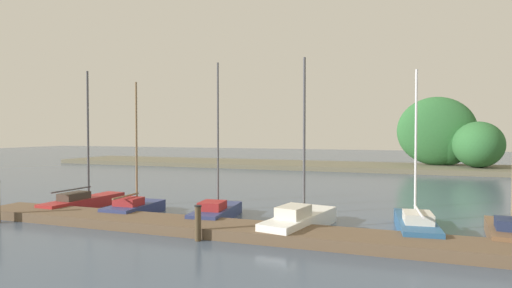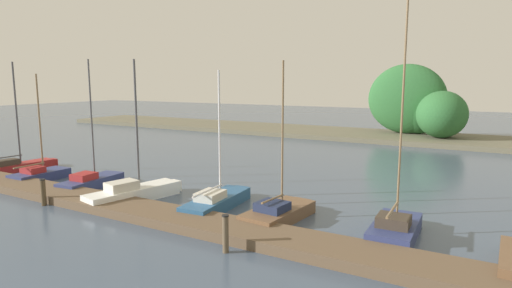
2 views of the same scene
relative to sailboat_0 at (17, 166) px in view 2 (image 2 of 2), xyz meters
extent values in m
cube|color=brown|center=(11.97, -2.23, -0.17)|extent=(28.72, 1.80, 0.35)
cube|color=#66604C|center=(11.97, 24.71, -0.15)|extent=(68.16, 8.00, 0.40)
ellipsoid|color=#2D6633|center=(19.48, 24.50, 2.01)|extent=(4.08, 4.60, 3.93)
ellipsoid|color=#2D6633|center=(16.30, 26.17, 3.17)|extent=(6.85, 3.02, 6.24)
ellipsoid|color=#2D6633|center=(17.34, 26.40, 2.65)|extent=(4.29, 3.25, 5.21)
cube|color=maroon|center=(-0.01, -0.11, -0.11)|extent=(1.18, 4.22, 0.48)
cube|color=maroon|center=(0.09, 1.76, -0.13)|extent=(0.58, 1.07, 0.41)
cube|color=#3D3328|center=(-0.03, -0.64, 0.28)|extent=(0.79, 1.29, 0.31)
cylinder|color=#4C4C51|center=(0.01, 0.20, 2.97)|extent=(0.10, 0.10, 5.68)
cylinder|color=#4C4C51|center=(-0.04, -0.76, 0.58)|extent=(0.18, 2.13, 0.07)
cube|color=navy|center=(3.06, -0.64, -0.11)|extent=(1.34, 2.82, 0.48)
cube|color=navy|center=(3.04, 0.61, -0.14)|extent=(0.72, 0.71, 0.40)
cube|color=maroon|center=(3.07, -0.99, 0.28)|extent=(0.98, 0.86, 0.31)
cylinder|color=#7F6647|center=(3.05, -0.43, 2.62)|extent=(0.08, 0.08, 5.00)
cylinder|color=#7F6647|center=(3.07, -1.17, 0.53)|extent=(0.11, 1.64, 0.08)
cube|color=navy|center=(6.60, -0.32, -0.11)|extent=(1.45, 3.41, 0.48)
cube|color=navy|center=(6.46, 1.17, -0.13)|extent=(0.70, 0.88, 0.41)
cube|color=maroon|center=(6.64, -0.73, 0.28)|extent=(0.95, 1.07, 0.31)
cylinder|color=#4C4C51|center=(6.58, -0.07, 2.95)|extent=(0.08, 0.08, 5.65)
cube|color=white|center=(10.10, -0.98, -0.06)|extent=(1.90, 4.27, 0.58)
cube|color=white|center=(10.49, 0.84, -0.09)|extent=(0.79, 1.13, 0.49)
cube|color=beige|center=(9.99, -1.49, 0.42)|extent=(1.04, 1.38, 0.38)
cylinder|color=#4C4C51|center=(10.16, -0.68, 2.94)|extent=(0.09, 0.09, 5.43)
cube|color=#285684|center=(13.85, -0.11, -0.10)|extent=(1.47, 3.95, 0.50)
cube|color=#285684|center=(13.70, 1.63, -0.12)|extent=(0.71, 1.02, 0.43)
cube|color=beige|center=(13.89, -0.59, 0.31)|extent=(0.96, 1.23, 0.33)
cylinder|color=silver|center=(13.82, 0.18, 2.67)|extent=(0.08, 0.08, 5.03)
cylinder|color=silver|center=(13.90, -0.77, 0.55)|extent=(0.26, 2.12, 0.08)
cube|color=brown|center=(16.65, -0.16, -0.11)|extent=(1.71, 3.38, 0.48)
cube|color=brown|center=(16.80, 1.29, -0.13)|extent=(0.84, 0.89, 0.41)
cube|color=#1E2847|center=(16.61, -0.57, 0.28)|extent=(1.13, 1.08, 0.31)
cylinder|color=#7F6647|center=(16.67, 0.08, 2.80)|extent=(0.07, 0.07, 5.35)
cylinder|color=#7F6647|center=(16.61, -0.53, 0.56)|extent=(0.22, 1.38, 0.08)
cube|color=navy|center=(20.76, 0.15, -0.09)|extent=(1.43, 3.04, 0.53)
cube|color=navy|center=(20.72, 1.49, -0.11)|extent=(0.76, 0.77, 0.45)
cube|color=#3D3328|center=(20.78, -0.23, 0.35)|extent=(1.03, 0.93, 0.34)
cylinder|color=#7F6647|center=(20.76, 0.37, 4.08)|extent=(0.07, 0.07, 7.80)
cylinder|color=#7F6647|center=(20.79, -0.48, 0.80)|extent=(0.14, 1.90, 0.08)
cylinder|color=#4C3D28|center=(7.38, -3.29, 0.19)|extent=(0.20, 0.20, 1.08)
cylinder|color=black|center=(7.38, -3.29, 0.75)|extent=(0.23, 0.23, 0.04)
cylinder|color=brown|center=(16.60, -3.57, 0.22)|extent=(0.19, 0.19, 1.13)
cylinder|color=black|center=(16.60, -3.57, 0.80)|extent=(0.21, 0.21, 0.04)
camera|label=1|loc=(13.39, -14.75, 3.06)|focal=28.90mm
camera|label=2|loc=(23.32, -13.50, 4.74)|focal=29.39mm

